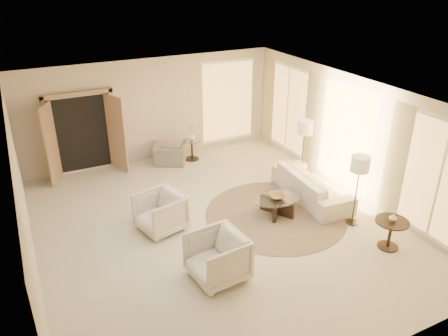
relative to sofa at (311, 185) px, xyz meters
name	(u,v)px	position (x,y,z in m)	size (l,w,h in m)	color
room	(215,166)	(-2.52, -0.10, 1.07)	(7.04, 8.04, 2.83)	beige
windows_right	(348,138)	(0.93, 0.00, 1.02)	(0.10, 6.40, 2.40)	#FFC566
window_back_corner	(228,101)	(-0.22, 3.85, 1.02)	(1.70, 0.10, 2.40)	#FFC566
curtains_right	(321,129)	(0.88, 0.90, 0.97)	(0.06, 5.20, 2.60)	tan
french_doors	(83,135)	(-4.42, 3.72, 0.74)	(1.95, 0.66, 2.16)	tan
area_rug	(275,214)	(-1.14, -0.27, -0.33)	(3.09, 3.09, 0.01)	#443526
sofa	(311,185)	(0.00, 0.00, 0.00)	(2.27, 0.89, 0.66)	beige
armchair_left	(160,211)	(-3.59, 0.29, 0.11)	(0.86, 0.81, 0.89)	beige
armchair_right	(217,255)	(-3.20, -1.60, 0.13)	(0.90, 0.85, 0.93)	beige
accent_chair	(170,151)	(-2.28, 3.30, 0.05)	(0.86, 0.56, 0.75)	gray
coffee_table	(277,204)	(-1.11, -0.26, -0.08)	(1.18, 1.18, 0.40)	black
end_table	(391,229)	(0.17, -2.27, 0.08)	(0.63, 0.63, 0.60)	black
side_table	(192,148)	(-1.64, 3.30, 0.02)	(0.50, 0.50, 0.58)	#31281C
floor_lamp_near	(305,130)	(0.38, 0.91, 1.01)	(0.38, 0.38, 1.58)	#31281C
floor_lamp_far	(360,167)	(0.13, -1.29, 0.99)	(0.38, 0.38, 1.55)	#31281C
bowl	(277,197)	(-1.11, -0.26, 0.11)	(0.31, 0.31, 0.08)	brown
end_vase	(393,218)	(0.17, -2.27, 0.34)	(0.15, 0.15, 0.16)	silver
side_vase	(191,136)	(-1.64, 3.30, 0.36)	(0.21, 0.21, 0.22)	silver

